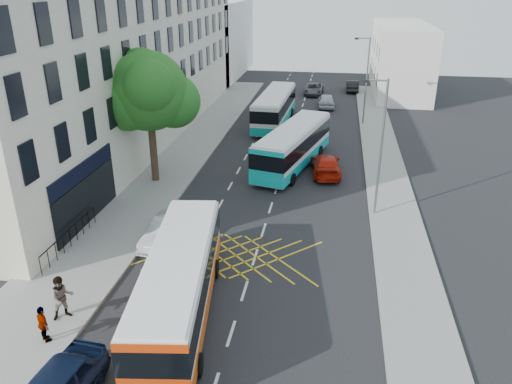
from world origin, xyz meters
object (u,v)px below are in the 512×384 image
at_px(bus_far, 275,108).
at_px(pedestrian_far, 43,324).
at_px(street_tree, 148,92).
at_px(lamp_near, 380,142).
at_px(bus_mid, 293,146).
at_px(distant_car_silver, 326,101).
at_px(red_hatchback, 326,165).
at_px(lamp_far, 366,77).
at_px(distant_car_grey, 314,89).
at_px(parked_car_silver, 167,230).
at_px(bus_near, 179,283).
at_px(pedestrian_near, 62,298).
at_px(distant_car_dark, 352,86).

xyz_separation_m(bus_far, pedestrian_far, (-4.84, -32.62, -0.68)).
bearing_deg(street_tree, lamp_near, -11.40).
bearing_deg(pedestrian_far, lamp_near, -97.12).
bearing_deg(bus_mid, distant_car_silver, 98.56).
xyz_separation_m(lamp_near, bus_mid, (-5.52, 7.58, -3.02)).
bearing_deg(red_hatchback, pedestrian_far, 58.09).
height_order(lamp_far, distant_car_grey, lamp_far).
relative_size(distant_car_grey, distant_car_silver, 1.08).
height_order(red_hatchback, distant_car_grey, red_hatchback).
height_order(parked_car_silver, distant_car_grey, parked_car_silver).
distance_m(lamp_near, bus_near, 14.33).
bearing_deg(lamp_near, bus_near, -127.67).
bearing_deg(bus_near, bus_far, 81.69).
xyz_separation_m(pedestrian_near, pedestrian_far, (0.00, -1.48, -0.19)).
height_order(bus_far, distant_car_silver, bus_far).
distance_m(bus_far, parked_car_silver, 24.22).
distance_m(lamp_far, bus_far, 8.95).
xyz_separation_m(bus_near, distant_car_dark, (7.86, 46.32, -0.89)).
bearing_deg(street_tree, lamp_far, 49.19).
bearing_deg(distant_car_grey, bus_near, -92.47).
bearing_deg(lamp_far, lamp_near, -90.00).
bearing_deg(pedestrian_far, pedestrian_near, -53.28).
distance_m(bus_near, bus_far, 29.96).
distance_m(lamp_near, bus_mid, 9.85).
height_order(bus_far, distant_car_dark, bus_far).
xyz_separation_m(street_tree, red_hatchback, (11.70, 3.40, -5.59)).
bearing_deg(parked_car_silver, lamp_near, 31.76).
distance_m(lamp_near, distant_car_grey, 33.36).
bearing_deg(bus_far, distant_car_grey, 80.08).
relative_size(distant_car_silver, distant_car_dark, 1.06).
bearing_deg(distant_car_grey, lamp_far, -65.56).
distance_m(distant_car_grey, distant_car_dark, 5.26).
height_order(bus_near, distant_car_grey, bus_near).
relative_size(pedestrian_near, pedestrian_far, 1.24).
relative_size(bus_far, pedestrian_near, 5.65).
distance_m(lamp_far, distant_car_grey, 14.32).
relative_size(lamp_near, lamp_far, 1.00).
height_order(distant_car_grey, pedestrian_near, pedestrian_near).
relative_size(lamp_far, distant_car_silver, 1.85).
relative_size(lamp_near, pedestrian_near, 4.10).
height_order(street_tree, bus_near, street_tree).
bearing_deg(street_tree, bus_mid, 26.67).
bearing_deg(parked_car_silver, pedestrian_far, -96.99).
relative_size(bus_far, parked_car_silver, 2.56).
bearing_deg(bus_mid, distant_car_dark, 94.42).
distance_m(bus_near, bus_mid, 18.90).
relative_size(bus_far, pedestrian_far, 7.03).
relative_size(distant_car_dark, pedestrian_near, 2.09).
height_order(lamp_far, bus_near, lamp_far).
xyz_separation_m(red_hatchback, distant_car_dark, (2.31, 28.87, -0.03)).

